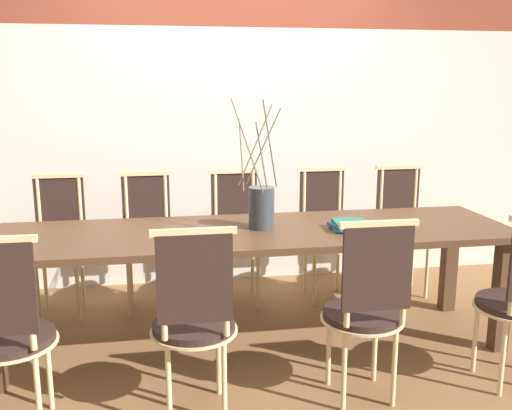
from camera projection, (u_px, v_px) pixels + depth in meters
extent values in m
plane|color=brown|center=(256.00, 343.00, 3.55)|extent=(16.00, 16.00, 0.00)
cube|color=beige|center=(230.00, 158.00, 4.55)|extent=(12.00, 0.06, 2.01)
cube|color=#4C3321|center=(256.00, 233.00, 3.40)|extent=(3.08, 0.85, 0.04)
cube|color=#4C3321|center=(502.00, 295.00, 3.40)|extent=(0.09, 0.09, 0.69)
cube|color=#4C3321|center=(21.00, 286.00, 3.56)|extent=(0.09, 0.09, 0.69)
cube|color=#4C3321|center=(449.00, 263.00, 4.02)|extent=(0.09, 0.09, 0.69)
cylinder|color=black|center=(10.00, 338.00, 2.60)|extent=(0.40, 0.40, 0.04)
cylinder|color=beige|center=(11.00, 343.00, 2.61)|extent=(0.42, 0.42, 0.01)
cylinder|color=beige|center=(49.00, 369.00, 2.80)|extent=(0.03, 0.03, 0.43)
cylinder|color=beige|center=(38.00, 397.00, 2.55)|extent=(0.03, 0.03, 0.43)
cylinder|color=beige|center=(29.00, 294.00, 2.41)|extent=(0.03, 0.03, 0.51)
cylinder|color=black|center=(194.00, 326.00, 2.74)|extent=(0.40, 0.40, 0.04)
cylinder|color=beige|center=(194.00, 330.00, 2.74)|extent=(0.42, 0.42, 0.01)
cylinder|color=beige|center=(168.00, 360.00, 2.89)|extent=(0.03, 0.03, 0.43)
cylinder|color=beige|center=(219.00, 356.00, 2.93)|extent=(0.03, 0.03, 0.43)
cylinder|color=beige|center=(169.00, 386.00, 2.64)|extent=(0.03, 0.03, 0.43)
cylinder|color=beige|center=(224.00, 381.00, 2.68)|extent=(0.03, 0.03, 0.43)
cylinder|color=beige|center=(163.00, 286.00, 2.50)|extent=(0.03, 0.03, 0.51)
cylinder|color=beige|center=(226.00, 282.00, 2.54)|extent=(0.03, 0.03, 0.51)
cube|color=black|center=(195.00, 279.00, 2.51)|extent=(0.34, 0.02, 0.41)
cube|color=beige|center=(194.00, 232.00, 2.47)|extent=(0.38, 0.03, 0.03)
cylinder|color=black|center=(362.00, 314.00, 2.88)|extent=(0.40, 0.40, 0.04)
cylinder|color=beige|center=(362.00, 319.00, 2.88)|extent=(0.42, 0.42, 0.01)
cylinder|color=beige|center=(329.00, 347.00, 3.03)|extent=(0.03, 0.03, 0.43)
cylinder|color=beige|center=(375.00, 344.00, 3.07)|extent=(0.03, 0.03, 0.43)
cylinder|color=beige|center=(344.00, 371.00, 2.78)|extent=(0.03, 0.03, 0.43)
cylinder|color=beige|center=(394.00, 367.00, 2.82)|extent=(0.03, 0.03, 0.43)
cylinder|color=beige|center=(348.00, 275.00, 2.63)|extent=(0.03, 0.03, 0.51)
cylinder|color=beige|center=(405.00, 272.00, 2.68)|extent=(0.03, 0.03, 0.51)
cube|color=black|center=(378.00, 269.00, 2.65)|extent=(0.34, 0.02, 0.41)
cube|color=beige|center=(379.00, 224.00, 2.61)|extent=(0.38, 0.03, 0.03)
cylinder|color=beige|center=(476.00, 336.00, 3.16)|extent=(0.03, 0.03, 0.43)
cylinder|color=beige|center=(503.00, 357.00, 2.91)|extent=(0.03, 0.03, 0.43)
cylinder|color=black|center=(59.00, 253.00, 3.91)|extent=(0.40, 0.40, 0.04)
cylinder|color=beige|center=(59.00, 257.00, 3.91)|extent=(0.42, 0.42, 0.01)
cylinder|color=beige|center=(78.00, 291.00, 3.85)|extent=(0.03, 0.03, 0.43)
cylinder|color=beige|center=(38.00, 293.00, 3.81)|extent=(0.03, 0.03, 0.43)
cylinder|color=beige|center=(83.00, 278.00, 4.10)|extent=(0.03, 0.03, 0.43)
cylinder|color=beige|center=(45.00, 280.00, 4.06)|extent=(0.03, 0.03, 0.43)
cylinder|color=beige|center=(80.00, 209.00, 4.04)|extent=(0.03, 0.03, 0.51)
cylinder|color=beige|center=(39.00, 210.00, 3.99)|extent=(0.03, 0.03, 0.51)
cube|color=black|center=(60.00, 206.00, 4.01)|extent=(0.34, 0.02, 0.41)
cube|color=beige|center=(57.00, 176.00, 3.96)|extent=(0.38, 0.03, 0.03)
cylinder|color=black|center=(147.00, 249.00, 4.00)|extent=(0.40, 0.40, 0.04)
cylinder|color=beige|center=(147.00, 252.00, 4.01)|extent=(0.42, 0.42, 0.01)
cylinder|color=beige|center=(167.00, 286.00, 3.95)|extent=(0.03, 0.03, 0.43)
cylinder|color=beige|center=(129.00, 288.00, 3.91)|extent=(0.03, 0.03, 0.43)
cylinder|color=beige|center=(167.00, 274.00, 4.20)|extent=(0.03, 0.03, 0.43)
cylinder|color=beige|center=(131.00, 275.00, 4.16)|extent=(0.03, 0.03, 0.43)
cylinder|color=beige|center=(166.00, 206.00, 4.13)|extent=(0.03, 0.03, 0.51)
cylinder|color=beige|center=(127.00, 207.00, 4.09)|extent=(0.03, 0.03, 0.51)
cube|color=black|center=(146.00, 203.00, 4.11)|extent=(0.34, 0.02, 0.41)
cube|color=beige|center=(145.00, 173.00, 4.06)|extent=(0.38, 0.03, 0.03)
cylinder|color=black|center=(238.00, 245.00, 4.11)|extent=(0.40, 0.40, 0.04)
cylinder|color=beige|center=(238.00, 248.00, 4.11)|extent=(0.42, 0.42, 0.01)
cylinder|color=beige|center=(258.00, 280.00, 4.05)|extent=(0.03, 0.03, 0.43)
cylinder|color=beige|center=(222.00, 282.00, 4.01)|extent=(0.03, 0.03, 0.43)
cylinder|color=beige|center=(252.00, 269.00, 4.30)|extent=(0.03, 0.03, 0.43)
cylinder|color=beige|center=(218.00, 271.00, 4.26)|extent=(0.03, 0.03, 0.43)
cylinder|color=beige|center=(253.00, 203.00, 4.24)|extent=(0.03, 0.03, 0.51)
cylinder|color=beige|center=(215.00, 204.00, 4.19)|extent=(0.03, 0.03, 0.51)
cube|color=black|center=(234.00, 200.00, 4.21)|extent=(0.34, 0.02, 0.41)
cube|color=beige|center=(234.00, 171.00, 4.16)|extent=(0.38, 0.03, 0.03)
cylinder|color=black|center=(327.00, 241.00, 4.22)|extent=(0.40, 0.40, 0.04)
cylinder|color=beige|center=(327.00, 244.00, 4.22)|extent=(0.42, 0.42, 0.01)
cylinder|color=beige|center=(348.00, 275.00, 4.16)|extent=(0.03, 0.03, 0.43)
cylinder|color=beige|center=(314.00, 277.00, 4.12)|extent=(0.03, 0.03, 0.43)
cylinder|color=beige|center=(338.00, 264.00, 4.41)|extent=(0.03, 0.03, 0.43)
cylinder|color=beige|center=(305.00, 266.00, 4.37)|extent=(0.03, 0.03, 0.43)
cylinder|color=beige|center=(339.00, 200.00, 4.34)|extent=(0.03, 0.03, 0.51)
cylinder|color=beige|center=(304.00, 201.00, 4.30)|extent=(0.03, 0.03, 0.51)
cube|color=black|center=(322.00, 197.00, 4.32)|extent=(0.34, 0.02, 0.41)
cube|color=beige|center=(322.00, 169.00, 4.27)|extent=(0.38, 0.03, 0.03)
cylinder|color=black|center=(405.00, 237.00, 4.32)|extent=(0.40, 0.40, 0.04)
cylinder|color=beige|center=(405.00, 240.00, 4.32)|extent=(0.42, 0.42, 0.01)
cylinder|color=beige|center=(427.00, 271.00, 4.26)|extent=(0.03, 0.03, 0.43)
cylinder|color=beige|center=(394.00, 273.00, 4.22)|extent=(0.03, 0.03, 0.43)
cylinder|color=beige|center=(412.00, 260.00, 4.51)|extent=(0.03, 0.03, 0.43)
cylinder|color=beige|center=(381.00, 262.00, 4.47)|extent=(0.03, 0.03, 0.43)
cylinder|color=beige|center=(415.00, 197.00, 4.44)|extent=(0.03, 0.03, 0.51)
cylinder|color=beige|center=(381.00, 198.00, 4.40)|extent=(0.03, 0.03, 0.51)
cube|color=black|center=(398.00, 194.00, 4.42)|extent=(0.34, 0.02, 0.41)
cube|color=beige|center=(399.00, 167.00, 4.37)|extent=(0.38, 0.03, 0.03)
cylinder|color=#33383D|center=(262.00, 208.00, 3.40)|extent=(0.15, 0.15, 0.25)
cylinder|color=brown|center=(255.00, 145.00, 3.43)|extent=(0.22, 0.05, 0.48)
cylinder|color=brown|center=(263.00, 147.00, 3.43)|extent=(0.21, 0.06, 0.46)
cylinder|color=brown|center=(247.00, 145.00, 3.24)|extent=(0.16, 0.20, 0.52)
cylinder|color=brown|center=(241.00, 154.00, 3.32)|extent=(0.02, 0.24, 0.40)
cylinder|color=brown|center=(262.00, 155.00, 3.31)|extent=(0.07, 0.02, 0.39)
cylinder|color=brown|center=(270.00, 145.00, 3.28)|extent=(0.11, 0.09, 0.52)
cube|color=#1E6B4C|center=(351.00, 229.00, 3.39)|extent=(0.24, 0.19, 0.01)
cube|color=#234C8C|center=(350.00, 226.00, 3.39)|extent=(0.24, 0.21, 0.02)
cube|color=#1E6B4C|center=(351.00, 223.00, 3.38)|extent=(0.21, 0.21, 0.02)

